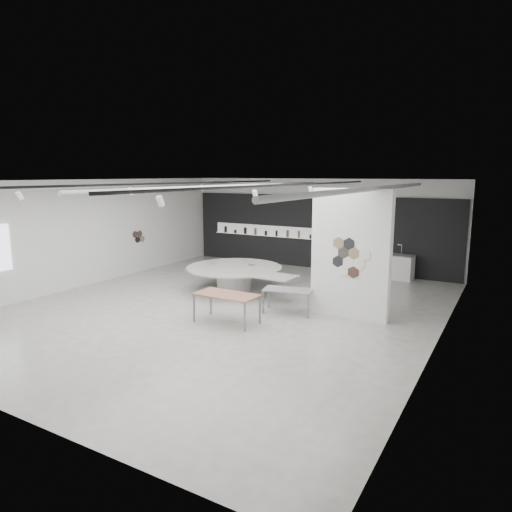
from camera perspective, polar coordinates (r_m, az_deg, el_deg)
The scene contains 7 objects.
room at distance 13.51m, azimuth -4.21°, elevation 2.04°, with size 12.02×14.02×3.82m.
back_wall_display at distance 19.65m, azimuth 7.25°, elevation 2.98°, with size 11.80×0.27×3.10m.
partition_column at distance 12.87m, azimuth 11.76°, elevation 0.22°, with size 2.20×0.38×3.60m.
display_island at distance 15.78m, azimuth -2.57°, elevation -2.39°, with size 4.30×3.48×0.85m.
sample_table_wood at distance 12.35m, azimuth -3.71°, elevation -5.03°, with size 1.72×0.87×0.80m.
sample_table_stone at distance 13.23m, azimuth 3.99°, elevation -4.42°, with size 1.50×0.98×0.71m.
kitchen_counter at distance 18.40m, azimuth 16.56°, elevation -1.22°, with size 1.73×0.80×1.32m.
Camera 1 is at (7.41, -11.07, 3.98)m, focal length 32.00 mm.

